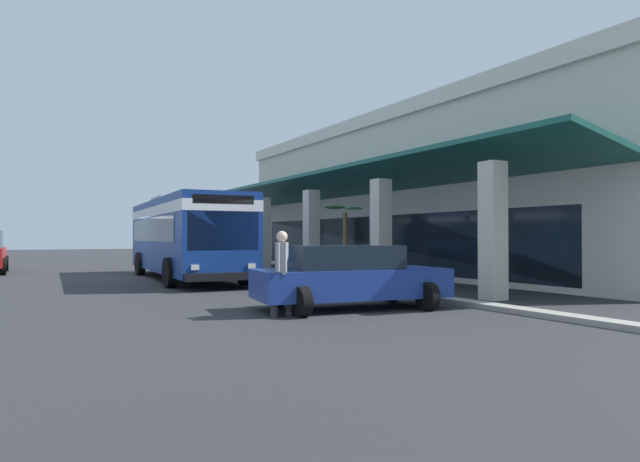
# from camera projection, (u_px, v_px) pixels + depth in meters

# --- Properties ---
(ground) EXTENTS (120.00, 120.00, 0.00)m
(ground) POSITION_uv_depth(u_px,v_px,m) (311.00, 271.00, 27.11)
(ground) COLOR #2D2D30
(curb_strip) EXTENTS (30.85, 0.50, 0.12)m
(curb_strip) POSITION_uv_depth(u_px,v_px,m) (280.00, 276.00, 23.08)
(curb_strip) COLOR #9E998E
(curb_strip) RESTS_ON ground
(plaza_building) EXTENTS (26.01, 13.97, 7.27)m
(plaza_building) POSITION_uv_depth(u_px,v_px,m) (456.00, 197.00, 27.76)
(plaza_building) COLOR beige
(plaza_building) RESTS_ON ground
(transit_bus) EXTENTS (11.33, 3.20, 3.34)m
(transit_bus) POSITION_uv_depth(u_px,v_px,m) (185.00, 232.00, 22.17)
(transit_bus) COLOR navy
(transit_bus) RESTS_ON ground
(parked_sedan_blue) EXTENTS (2.86, 4.62, 1.47)m
(parked_sedan_blue) POSITION_uv_depth(u_px,v_px,m) (348.00, 276.00, 12.89)
(parked_sedan_blue) COLOR navy
(parked_sedan_blue) RESTS_ON ground
(pedestrian) EXTENTS (0.56, 0.50, 1.79)m
(pedestrian) POSITION_uv_depth(u_px,v_px,m) (282.00, 268.00, 11.66)
(pedestrian) COLOR #38383D
(pedestrian) RESTS_ON ground
(potted_palm) EXTENTS (1.84, 1.64, 2.90)m
(potted_palm) POSITION_uv_depth(u_px,v_px,m) (345.00, 260.00, 21.06)
(potted_palm) COLOR #4C4742
(potted_palm) RESTS_ON ground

